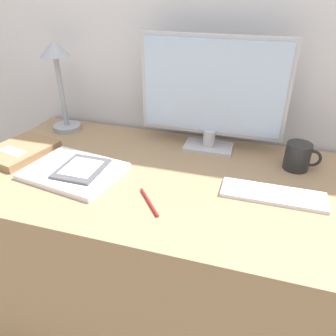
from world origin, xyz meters
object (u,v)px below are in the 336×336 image
(monitor, at_px, (212,92))
(coffee_mug, at_px, (298,156))
(laptop, at_px, (74,171))
(keyboard, at_px, (273,194))
(notebook, at_px, (20,151))
(desk_lamp, at_px, (58,72))
(ereader, at_px, (81,169))
(pen, at_px, (149,202))

(monitor, bearing_deg, coffee_mug, -12.11)
(monitor, relative_size, laptop, 1.56)
(keyboard, bearing_deg, coffee_mug, 70.16)
(notebook, bearing_deg, coffee_mug, 10.79)
(monitor, bearing_deg, keyboard, -47.06)
(laptop, bearing_deg, coffee_mug, 19.59)
(monitor, relative_size, notebook, 1.94)
(monitor, height_order, laptop, monitor)
(keyboard, relative_size, desk_lamp, 0.84)
(ereader, distance_m, notebook, 0.30)
(laptop, bearing_deg, monitor, 39.12)
(desk_lamp, bearing_deg, notebook, -99.17)
(laptop, distance_m, ereader, 0.03)
(notebook, xyz_separation_m, pen, (0.56, -0.15, -0.01))
(monitor, xyz_separation_m, laptop, (-0.39, -0.32, -0.21))
(keyboard, distance_m, pen, 0.37)
(notebook, bearing_deg, monitor, 21.07)
(monitor, height_order, desk_lamp, monitor)
(monitor, distance_m, laptop, 0.55)
(keyboard, bearing_deg, laptop, -174.92)
(notebook, bearing_deg, ereader, -12.49)
(desk_lamp, bearing_deg, pen, -37.85)
(monitor, xyz_separation_m, notebook, (-0.66, -0.25, -0.20))
(monitor, height_order, pen, monitor)
(keyboard, xyz_separation_m, ereader, (-0.61, -0.05, 0.02))
(desk_lamp, bearing_deg, coffee_mug, -4.13)
(pen, bearing_deg, monitor, 76.46)
(keyboard, distance_m, ereader, 0.61)
(ereader, height_order, pen, ereader)
(desk_lamp, distance_m, pen, 0.70)
(ereader, xyz_separation_m, notebook, (-0.29, 0.06, -0.01))
(laptop, distance_m, notebook, 0.27)
(laptop, relative_size, desk_lamp, 0.91)
(monitor, bearing_deg, ereader, -138.87)
(monitor, distance_m, pen, 0.47)
(ereader, relative_size, notebook, 0.62)
(laptop, distance_m, pen, 0.31)
(keyboard, height_order, ereader, ereader)
(keyboard, height_order, desk_lamp, desk_lamp)
(monitor, distance_m, ereader, 0.52)
(keyboard, bearing_deg, notebook, 179.35)
(laptop, relative_size, ereader, 2.02)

